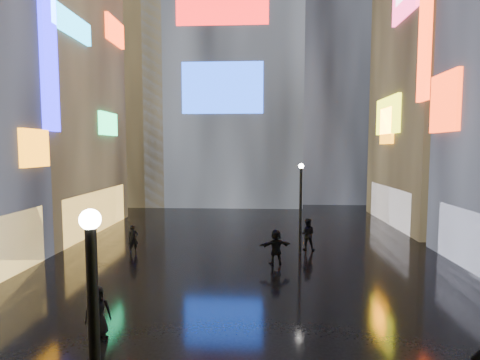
{
  "coord_description": "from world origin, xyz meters",
  "views": [
    {
      "loc": [
        0.63,
        -0.3,
        6.03
      ],
      "look_at": [
        0.0,
        12.0,
        5.0
      ],
      "focal_mm": 28.0,
      "sensor_mm": 36.0,
      "label": 1
    }
  ],
  "objects": [
    {
      "name": "ground",
      "position": [
        0.0,
        20.0,
        0.0
      ],
      "size": [
        140.0,
        140.0,
        0.0
      ],
      "primitive_type": "plane",
      "color": "black",
      "rests_on": "ground"
    },
    {
      "name": "building_left_far",
      "position": [
        -15.98,
        26.0,
        10.98
      ],
      "size": [
        10.28,
        12.0,
        22.0
      ],
      "color": "black",
      "rests_on": "ground"
    },
    {
      "name": "building_right_far",
      "position": [
        15.98,
        30.0,
        13.98
      ],
      "size": [
        10.28,
        12.0,
        28.0
      ],
      "color": "black",
      "rests_on": "ground"
    },
    {
      "name": "tower_main",
      "position": [
        -3.0,
        43.97,
        21.01
      ],
      "size": [
        16.0,
        14.2,
        42.0
      ],
      "color": "black",
      "rests_on": "ground"
    },
    {
      "name": "tower_flank_right",
      "position": [
        9.0,
        46.0,
        17.0
      ],
      "size": [
        12.0,
        12.0,
        34.0
      ],
      "primitive_type": "cube",
      "color": "black",
      "rests_on": "ground"
    },
    {
      "name": "tower_flank_left",
      "position": [
        -14.0,
        42.0,
        13.0
      ],
      "size": [
        10.0,
        10.0,
        26.0
      ],
      "primitive_type": "cube",
      "color": "black",
      "rests_on": "ground"
    },
    {
      "name": "lamp_far",
      "position": [
        3.02,
        21.02,
        2.94
      ],
      "size": [
        0.3,
        0.3,
        5.2
      ],
      "color": "black",
      "rests_on": "ground"
    },
    {
      "name": "pedestrian_4",
      "position": [
        -4.52,
        11.04,
        0.82
      ],
      "size": [
        0.95,
        0.83,
        1.64
      ],
      "primitive_type": "imported",
      "rotation": [
        0.0,
        0.0,
        0.47
      ],
      "color": "black",
      "rests_on": "ground"
    },
    {
      "name": "pedestrian_5",
      "position": [
        1.52,
        18.95,
        0.92
      ],
      "size": [
        1.78,
        0.95,
        1.83
      ],
      "primitive_type": "imported",
      "rotation": [
        0.0,
        0.0,
        3.4
      ],
      "color": "black",
      "rests_on": "ground"
    },
    {
      "name": "pedestrian_6",
      "position": [
        -6.65,
        20.68,
        0.8
      ],
      "size": [
        0.7,
        0.63,
        1.6
      ],
      "primitive_type": "imported",
      "rotation": [
        0.0,
        0.0,
        0.55
      ],
      "color": "black",
      "rests_on": "ground"
    },
    {
      "name": "pedestrian_7",
      "position": [
        3.53,
        21.84,
        0.94
      ],
      "size": [
        1.01,
        0.84,
        1.89
      ],
      "primitive_type": "imported",
      "rotation": [
        0.0,
        0.0,
        2.99
      ],
      "color": "black",
      "rests_on": "ground"
    },
    {
      "name": "umbrella_2",
      "position": [
        -4.52,
        11.04,
        2.04
      ],
      "size": [
        1.03,
        1.04,
        0.8
      ],
      "primitive_type": "imported",
      "rotation": [
        0.0,
        0.0,
        0.21
      ],
      "color": "black",
      "rests_on": "pedestrian_4"
    }
  ]
}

